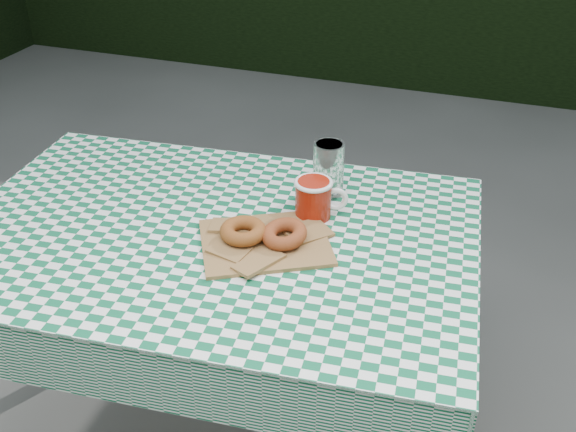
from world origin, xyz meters
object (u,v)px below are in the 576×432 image
object	(u,v)px
paper_bag	(265,241)
coffee_mug	(313,199)
drinking_glass	(328,169)
table	(221,356)

from	to	relation	value
paper_bag	coffee_mug	xyz separation A→B (m)	(0.06, 0.14, 0.04)
drinking_glass	coffee_mug	bearing A→B (deg)	-91.22
coffee_mug	drinking_glass	bearing A→B (deg)	70.94
table	drinking_glass	xyz separation A→B (m)	(0.20, 0.25, 0.45)
table	coffee_mug	world-z (taller)	coffee_mug
drinking_glass	paper_bag	bearing A→B (deg)	-104.31
coffee_mug	drinking_glass	xyz separation A→B (m)	(0.00, 0.11, 0.02)
table	drinking_glass	size ratio (longest dim) A/B	8.56
table	paper_bag	bearing A→B (deg)	-9.84
paper_bag	drinking_glass	bearing A→B (deg)	75.69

